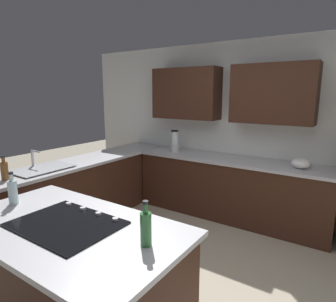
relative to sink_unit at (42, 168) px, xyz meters
The scene contains 15 objects.
ground_plane 2.05m from the sink_unit, behind, with size 14.00×14.00×0.00m, color #9E937F.
wall_back 2.87m from the sink_unit, 128.48° to the right, with size 6.00×0.44×2.60m.
lower_cabinets_back 2.60m from the sink_unit, 132.51° to the right, with size 2.80×0.60×0.86m, color #381E14.
countertop_back 2.56m from the sink_unit, 132.51° to the right, with size 2.84×0.64×0.04m, color #B2B2B7.
lower_cabinets_side 0.87m from the sink_unit, 90.68° to the right, with size 0.60×2.90×0.86m, color #381E14.
countertop_side 0.72m from the sink_unit, 90.68° to the right, with size 0.64×2.94×0.04m, color #B2B2B7.
island_base 1.81m from the sink_unit, 152.39° to the left, with size 1.73×0.91×0.86m, color #381E14.
island_top 1.74m from the sink_unit, 152.39° to the left, with size 1.81×0.99×0.04m, color #B2B2B7.
sink_unit is the anchor object (origin of this frame).
cooktop 1.74m from the sink_unit, 152.56° to the left, with size 0.76×0.56×0.03m.
blender 2.03m from the sink_unit, 112.59° to the right, with size 0.15×0.15×0.35m.
mixing_bowl 3.27m from the sink_unit, 145.06° to the right, with size 0.23×0.23×0.13m, color white.
dish_soap_bottle 0.49m from the sink_unit, 96.95° to the left, with size 0.08×0.08×0.28m.
oil_bottle 1.16m from the sink_unit, 135.99° to the left, with size 0.08×0.08×0.29m.
second_bottle 2.32m from the sink_unit, 162.20° to the left, with size 0.07×0.07×0.30m.
Camera 1 is at (-1.41, 2.17, 1.84)m, focal length 30.68 mm.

